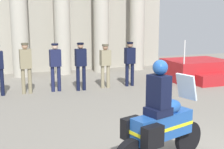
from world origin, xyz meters
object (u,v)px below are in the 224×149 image
(officer_in_row_1, at_px, (26,64))
(reviewing_stand, at_px, (197,70))
(officer_in_row_3, at_px, (81,63))
(officer_in_row_5, at_px, (130,60))
(officer_in_row_4, at_px, (105,62))
(motorcycle_with_rider, at_px, (160,122))
(officer_in_row_2, at_px, (55,63))

(officer_in_row_1, bearing_deg, reviewing_stand, 175.30)
(officer_in_row_3, distance_m, officer_in_row_5, 1.92)
(officer_in_row_1, bearing_deg, officer_in_row_4, 173.50)
(officer_in_row_1, distance_m, motorcycle_with_rider, 6.39)
(officer_in_row_1, bearing_deg, officer_in_row_3, 170.30)
(officer_in_row_3, distance_m, motorcycle_with_rider, 5.97)
(officer_in_row_1, distance_m, officer_in_row_5, 3.80)
(officer_in_row_1, bearing_deg, motorcycle_with_rider, 101.61)
(officer_in_row_2, height_order, motorcycle_with_rider, motorcycle_with_rider)
(officer_in_row_1, xyz_separation_m, officer_in_row_2, (1.00, -0.01, -0.03))
(reviewing_stand, bearing_deg, motorcycle_with_rider, -129.84)
(officer_in_row_5, height_order, motorcycle_with_rider, motorcycle_with_rider)
(officer_in_row_2, xyz_separation_m, officer_in_row_5, (2.79, -0.09, -0.01))
(reviewing_stand, bearing_deg, officer_in_row_5, -178.51)
(officer_in_row_2, distance_m, motorcycle_with_rider, 6.18)
(officer_in_row_4, distance_m, officer_in_row_5, 0.98)
(officer_in_row_2, bearing_deg, officer_in_row_5, 173.55)
(reviewing_stand, distance_m, officer_in_row_4, 4.09)
(motorcycle_with_rider, bearing_deg, officer_in_row_1, 89.01)
(officer_in_row_2, relative_size, officer_in_row_4, 1.05)
(motorcycle_with_rider, bearing_deg, officer_in_row_5, 54.36)
(reviewing_stand, bearing_deg, officer_in_row_1, 179.84)
(reviewing_stand, xyz_separation_m, officer_in_row_1, (-6.87, 0.02, 0.62))
(officer_in_row_2, height_order, officer_in_row_3, officer_in_row_3)
(officer_in_row_1, bearing_deg, officer_in_row_5, 173.96)
(officer_in_row_1, relative_size, officer_in_row_5, 1.04)
(officer_in_row_3, distance_m, officer_in_row_4, 0.95)
(reviewing_stand, relative_size, officer_in_row_1, 1.40)
(reviewing_stand, distance_m, officer_in_row_5, 3.14)
(officer_in_row_4, distance_m, motorcycle_with_rider, 6.13)
(officer_in_row_3, relative_size, motorcycle_with_rider, 0.84)
(reviewing_stand, relative_size, officer_in_row_2, 1.43)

